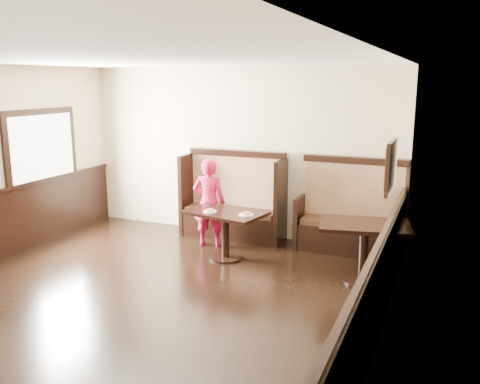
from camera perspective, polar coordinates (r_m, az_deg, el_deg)
The scene contains 9 objects.
ground at distance 5.96m, azimuth -13.70°, elevation -13.61°, with size 7.00×7.00×0.00m, color black.
room_shell at distance 6.09m, azimuth -14.73°, elevation -6.30°, with size 7.00×7.00×7.00m.
booth_main at distance 8.49m, azimuth -0.69°, elevation -1.56°, with size 1.75×0.72×1.45m.
booth_neighbor at distance 7.96m, azimuth 12.33°, elevation -3.17°, with size 1.65×0.72×1.45m.
table_main at distance 7.42m, azimuth -1.66°, elevation -3.42°, with size 1.25×0.92×0.72m.
table_neighbor at distance 6.77m, azimuth 13.77°, elevation -5.07°, with size 1.25×0.94×0.79m.
child at distance 7.98m, azimuth -3.49°, elevation -1.20°, with size 0.51×0.34×1.40m, color #CB1546.
pizza_plate_left at distance 7.35m, azimuth -3.39°, elevation -2.12°, with size 0.20×0.20×0.04m.
pizza_plate_right at distance 7.16m, azimuth 0.72°, elevation -2.49°, with size 0.22×0.22×0.04m.
Camera 1 is at (3.27, -4.26, 2.58)m, focal length 38.00 mm.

